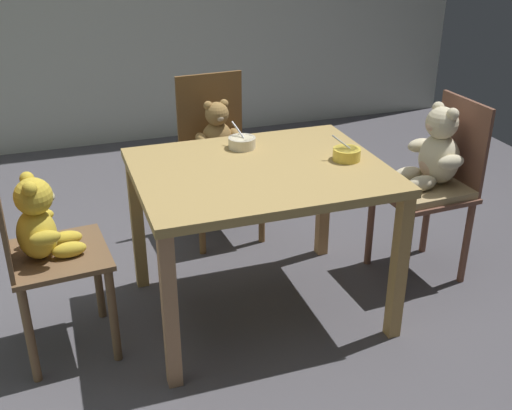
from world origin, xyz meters
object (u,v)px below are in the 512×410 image
object	(u,v)px
teddy_chair_far_center	(218,144)
porridge_bowl_yellow_near_right	(347,154)
teddy_chair_near_right	(434,168)
dining_table	(260,187)
teddy_chair_near_left	(41,236)
porridge_bowl_cream_far_center	(242,142)

from	to	relation	value
teddy_chair_far_center	porridge_bowl_yellow_near_right	distance (m)	0.94
teddy_chair_near_right	porridge_bowl_yellow_near_right	xyz separation A→B (m)	(-0.52, -0.09, 0.17)
teddy_chair_near_right	teddy_chair_far_center	bearing A→B (deg)	-43.88
dining_table	porridge_bowl_yellow_near_right	distance (m)	0.41
teddy_chair_far_center	porridge_bowl_yellow_near_right	size ratio (longest dim) A/B	7.25
teddy_chair_near_left	teddy_chair_near_right	size ratio (longest dim) A/B	0.99
teddy_chair_near_left	porridge_bowl_yellow_near_right	size ratio (longest dim) A/B	7.21
dining_table	porridge_bowl_yellow_near_right	xyz separation A→B (m)	(0.39, -0.04, 0.12)
dining_table	porridge_bowl_cream_far_center	size ratio (longest dim) A/B	8.15
teddy_chair_near_left	porridge_bowl_yellow_near_right	bearing A→B (deg)	-6.12
porridge_bowl_yellow_near_right	porridge_bowl_cream_far_center	size ratio (longest dim) A/B	0.96
porridge_bowl_yellow_near_right	porridge_bowl_cream_far_center	bearing A→B (deg)	143.14
teddy_chair_far_center	porridge_bowl_yellow_near_right	xyz separation A→B (m)	(0.35, -0.85, 0.21)
teddy_chair_far_center	porridge_bowl_cream_far_center	bearing A→B (deg)	-7.27
teddy_chair_far_center	teddy_chair_near_left	bearing A→B (deg)	-52.94
dining_table	teddy_chair_near_right	size ratio (longest dim) A/B	1.17
teddy_chair_near_right	porridge_bowl_cream_far_center	size ratio (longest dim) A/B	6.94
dining_table	teddy_chair_near_right	distance (m)	0.91
teddy_chair_near_left	teddy_chair_far_center	distance (m)	1.26
teddy_chair_near_left	teddy_chair_far_center	bearing A→B (deg)	35.87
teddy_chair_near_right	teddy_chair_far_center	xyz separation A→B (m)	(-0.87, 0.76, -0.04)
dining_table	teddy_chair_near_left	size ratio (longest dim) A/B	1.18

